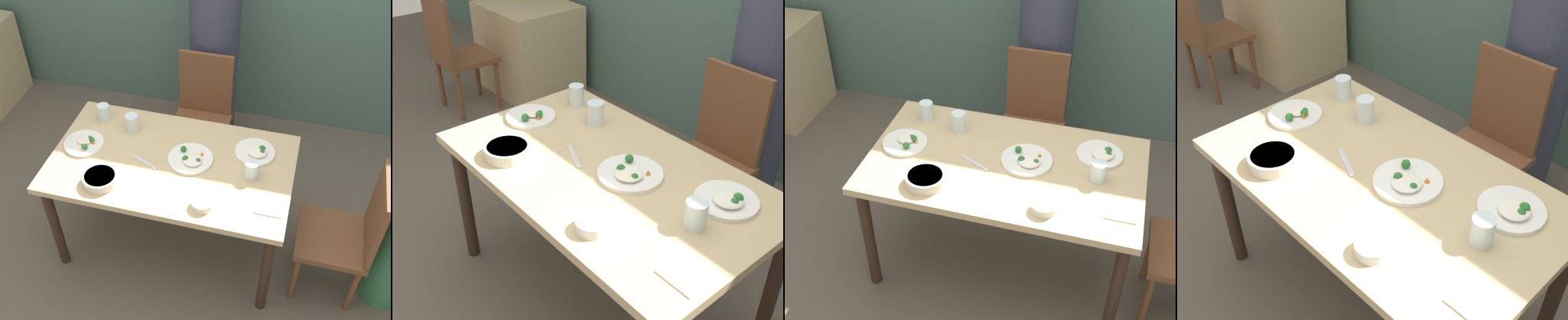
% 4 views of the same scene
% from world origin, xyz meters
% --- Properties ---
extents(ground_plane, '(10.00, 10.00, 0.00)m').
position_xyz_m(ground_plane, '(0.00, 0.00, 0.00)').
color(ground_plane, '#60564C').
extents(dining_table, '(1.39, 0.81, 0.72)m').
position_xyz_m(dining_table, '(0.00, 0.00, 0.64)').
color(dining_table, tan).
rests_on(dining_table, ground_plane).
extents(chair_adult_spot, '(0.40, 0.40, 0.92)m').
position_xyz_m(chair_adult_spot, '(-0.01, 0.75, 0.49)').
color(chair_adult_spot, brown).
rests_on(chair_adult_spot, ground_plane).
extents(person_adult, '(0.35, 0.35, 1.73)m').
position_xyz_m(person_adult, '(-0.01, 1.09, 0.80)').
color(person_adult, '#33384C').
rests_on(person_adult, ground_plane).
extents(bowl_curry, '(0.19, 0.19, 0.05)m').
position_xyz_m(bowl_curry, '(-0.33, -0.25, 0.75)').
color(bowl_curry, silver).
rests_on(bowl_curry, dining_table).
extents(plate_rice_adult, '(0.26, 0.26, 0.05)m').
position_xyz_m(plate_rice_adult, '(0.11, 0.03, 0.74)').
color(plate_rice_adult, white).
rests_on(plate_rice_adult, dining_table).
extents(plate_rice_child, '(0.23, 0.23, 0.06)m').
position_xyz_m(plate_rice_child, '(0.46, 0.19, 0.74)').
color(plate_rice_child, white).
rests_on(plate_rice_child, dining_table).
extents(plate_noodles, '(0.23, 0.23, 0.05)m').
position_xyz_m(plate_noodles, '(-0.54, 0.01, 0.73)').
color(plate_noodles, white).
rests_on(plate_noodles, dining_table).
extents(bowl_rice_small, '(0.11, 0.11, 0.04)m').
position_xyz_m(bowl_rice_small, '(0.25, -0.28, 0.74)').
color(bowl_rice_small, white).
rests_on(bowl_rice_small, dining_table).
extents(glass_water_tall, '(0.08, 0.08, 0.11)m').
position_xyz_m(glass_water_tall, '(-0.31, 0.21, 0.77)').
color(glass_water_tall, silver).
rests_on(glass_water_tall, dining_table).
extents(glass_water_short, '(0.07, 0.07, 0.10)m').
position_xyz_m(glass_water_short, '(-0.52, 0.26, 0.77)').
color(glass_water_short, silver).
rests_on(glass_water_short, dining_table).
extents(glass_water_center, '(0.08, 0.08, 0.10)m').
position_xyz_m(glass_water_center, '(0.46, 0.00, 0.77)').
color(glass_water_center, silver).
rests_on(glass_water_center, dining_table).
extents(napkin_folded, '(0.14, 0.14, 0.01)m').
position_xyz_m(napkin_folded, '(0.59, -0.19, 0.72)').
color(napkin_folded, white).
rests_on(napkin_folded, dining_table).
extents(fork_steel, '(0.17, 0.09, 0.01)m').
position_xyz_m(fork_steel, '(-0.15, -0.05, 0.72)').
color(fork_steel, silver).
rests_on(fork_steel, dining_table).
extents(background_table, '(0.74, 0.64, 0.73)m').
position_xyz_m(background_table, '(-2.17, 1.07, 0.37)').
color(background_table, tan).
rests_on(background_table, ground_plane).
extents(chair_background, '(0.40, 0.40, 0.92)m').
position_xyz_m(chair_background, '(-2.17, 0.40, 0.49)').
color(chair_background, brown).
rests_on(chair_background, ground_plane).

